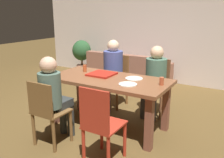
# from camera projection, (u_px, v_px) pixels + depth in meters

# --- Properties ---
(ground_plane) EXTENTS (20.00, 20.00, 0.00)m
(ground_plane) POSITION_uv_depth(u_px,v_px,m) (109.00, 126.00, 3.83)
(ground_plane) COLOR brown
(back_wall) EXTENTS (7.48, 0.12, 2.92)m
(back_wall) POSITION_uv_depth(u_px,v_px,m) (172.00, 23.00, 5.86)
(back_wall) COLOR silver
(back_wall) RESTS_ON ground
(dining_table) EXTENTS (1.80, 0.87, 0.77)m
(dining_table) POSITION_uv_depth(u_px,v_px,m) (109.00, 86.00, 3.66)
(dining_table) COLOR brown
(dining_table) RESTS_ON ground
(chair_0) EXTENTS (0.42, 0.39, 0.89)m
(chair_0) POSITION_uv_depth(u_px,v_px,m) (47.00, 111.00, 3.15)
(chair_0) COLOR brown
(chair_0) RESTS_ON ground
(person_0) EXTENTS (0.29, 0.48, 1.19)m
(person_0) POSITION_uv_depth(u_px,v_px,m) (54.00, 93.00, 3.21)
(person_0) COLOR #313635
(person_0) RESTS_ON ground
(chair_1) EXTENTS (0.44, 0.44, 0.94)m
(chair_1) POSITION_uv_depth(u_px,v_px,m) (116.00, 78.00, 4.62)
(chair_1) COLOR brown
(chair_1) RESTS_ON ground
(person_1) EXTENTS (0.35, 0.56, 1.24)m
(person_1) POSITION_uv_depth(u_px,v_px,m) (112.00, 69.00, 4.44)
(person_1) COLOR #3B2F47
(person_1) RESTS_ON ground
(chair_2) EXTENTS (0.39, 0.38, 0.94)m
(chair_2) POSITION_uv_depth(u_px,v_px,m) (157.00, 84.00, 4.24)
(chair_2) COLOR brown
(chair_2) RESTS_ON ground
(person_2) EXTENTS (0.35, 0.51, 1.18)m
(person_2) POSITION_uv_depth(u_px,v_px,m) (155.00, 75.00, 4.08)
(person_2) COLOR #3B3B3D
(person_2) RESTS_ON ground
(chair_3) EXTENTS (0.39, 0.44, 0.95)m
(chair_3) POSITION_uv_depth(u_px,v_px,m) (100.00, 124.00, 2.75)
(chair_3) COLOR #B6311F
(chair_3) RESTS_ON ground
(pizza_box_0) EXTENTS (0.37, 0.37, 0.03)m
(pizza_box_0) POSITION_uv_depth(u_px,v_px,m) (102.00, 74.00, 3.81)
(pizza_box_0) COLOR #AD2216
(pizza_box_0) RESTS_ON dining_table
(plate_0) EXTENTS (0.26, 0.26, 0.01)m
(plate_0) POSITION_uv_depth(u_px,v_px,m) (134.00, 78.00, 3.59)
(plate_0) COLOR white
(plate_0) RESTS_ON dining_table
(plate_1) EXTENTS (0.25, 0.25, 0.01)m
(plate_1) POSITION_uv_depth(u_px,v_px,m) (128.00, 84.00, 3.31)
(plate_1) COLOR white
(plate_1) RESTS_ON dining_table
(drinking_glass_0) EXTENTS (0.06, 0.06, 0.11)m
(drinking_glass_0) POSITION_uv_depth(u_px,v_px,m) (162.00, 81.00, 3.28)
(drinking_glass_0) COLOR #BA5332
(drinking_glass_0) RESTS_ON dining_table
(drinking_glass_1) EXTENTS (0.06, 0.06, 0.11)m
(drinking_glass_1) POSITION_uv_depth(u_px,v_px,m) (85.00, 68.00, 4.01)
(drinking_glass_1) COLOR #BC5129
(drinking_glass_1) RESTS_ON dining_table
(couch) EXTENTS (1.95, 0.82, 0.78)m
(couch) POSITION_uv_depth(u_px,v_px,m) (128.00, 73.00, 5.93)
(couch) COLOR #96624F
(couch) RESTS_ON ground
(potted_plant) EXTENTS (0.51, 0.51, 0.96)m
(potted_plant) POSITION_uv_depth(u_px,v_px,m) (82.00, 53.00, 6.78)
(potted_plant) COLOR #A9705B
(potted_plant) RESTS_ON ground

